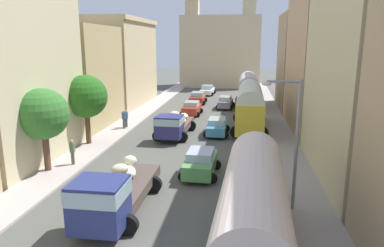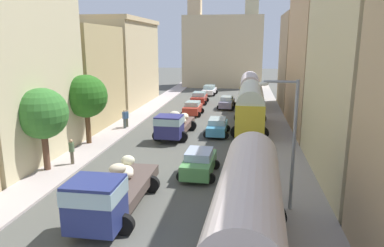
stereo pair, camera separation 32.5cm
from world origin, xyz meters
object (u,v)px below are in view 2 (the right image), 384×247
object	(u,v)px
pedestrian_0	(127,118)
pedestrian_2	(72,151)
parked_bus_0	(248,209)
car_3	(199,163)
cargo_truck_1	(174,124)
pedestrian_3	(125,118)
streetlamp_near	(289,135)
car_0	(193,108)
car_2	(209,90)
car_5	(227,102)
car_1	(199,98)
parked_bus_2	(250,89)
parked_bus_1	(251,105)
car_4	(217,126)
cargo_truck_0	(110,192)

from	to	relation	value
pedestrian_0	pedestrian_2	distance (m)	10.58
parked_bus_0	car_3	distance (m)	9.07
cargo_truck_1	car_3	size ratio (longest dim) A/B	1.73
pedestrian_0	pedestrian_3	xyz separation A→B (m)	(-0.04, -0.54, 0.04)
pedestrian_3	streetlamp_near	distance (m)	19.70
car_0	car_2	bearing A→B (deg)	89.11
car_2	car_3	world-z (taller)	car_3
parked_bus_0	pedestrian_3	xyz separation A→B (m)	(-11.16, 18.95, -1.06)
parked_bus_0	car_5	size ratio (longest dim) A/B	2.33
car_5	pedestrian_0	xyz separation A→B (m)	(-8.72, -11.80, 0.27)
car_2	car_0	bearing A→B (deg)	-90.89
car_1	pedestrian_0	size ratio (longest dim) A/B	2.36
parked_bus_2	pedestrian_3	world-z (taller)	parked_bus_2
parked_bus_1	car_1	bearing A→B (deg)	115.46
pedestrian_2	parked_bus_1	bearing A→B (deg)	45.36
pedestrian_3	car_1	bearing A→B (deg)	72.10
car_2	streetlamp_near	xyz separation A→B (m)	(7.49, -38.04, 3.04)
parked_bus_2	parked_bus_0	bearing A→B (deg)	-90.61
car_0	car_1	bearing A→B (deg)	92.07
car_3	pedestrian_3	xyz separation A→B (m)	(-8.31, 10.44, 0.27)
car_3	pedestrian_2	size ratio (longest dim) A/B	2.17
parked_bus_1	car_2	distance (m)	22.65
pedestrian_0	streetlamp_near	size ratio (longest dim) A/B	0.28
parked_bus_2	car_0	size ratio (longest dim) A/B	2.25
car_4	parked_bus_2	bearing A→B (deg)	78.41
car_3	cargo_truck_1	bearing A→B (deg)	111.24
car_1	pedestrian_3	size ratio (longest dim) A/B	2.26
car_1	car_4	world-z (taller)	car_1
pedestrian_2	streetlamp_near	xyz separation A→B (m)	(13.09, -4.53, 2.76)
parked_bus_0	parked_bus_1	bearing A→B (deg)	89.15
car_0	car_4	world-z (taller)	car_0
pedestrian_0	car_3	bearing A→B (deg)	-53.04
car_3	pedestrian_2	distance (m)	8.43
car_5	pedestrian_2	distance (m)	24.07
car_0	pedestrian_3	size ratio (longest dim) A/B	1.97
parked_bus_0	pedestrian_3	distance (m)	22.02
cargo_truck_0	pedestrian_2	world-z (taller)	cargo_truck_0
parked_bus_1	car_5	distance (m)	11.11
parked_bus_1	pedestrian_0	size ratio (longest dim) A/B	5.46
car_4	pedestrian_0	world-z (taller)	pedestrian_0
parked_bus_2	pedestrian_0	bearing A→B (deg)	-131.62
parked_bus_1	car_0	size ratio (longest dim) A/B	2.65
cargo_truck_0	car_3	distance (m)	6.87
parked_bus_1	pedestrian_2	distance (m)	16.53
pedestrian_2	pedestrian_3	world-z (taller)	pedestrian_3
car_1	car_2	xyz separation A→B (m)	(0.52, 8.12, -0.03)
pedestrian_0	car_5	bearing A→B (deg)	53.54
car_5	pedestrian_3	bearing A→B (deg)	-125.38
cargo_truck_0	car_2	size ratio (longest dim) A/B	1.68
car_5	pedestrian_2	xyz separation A→B (m)	(-8.88, -22.38, 0.27)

